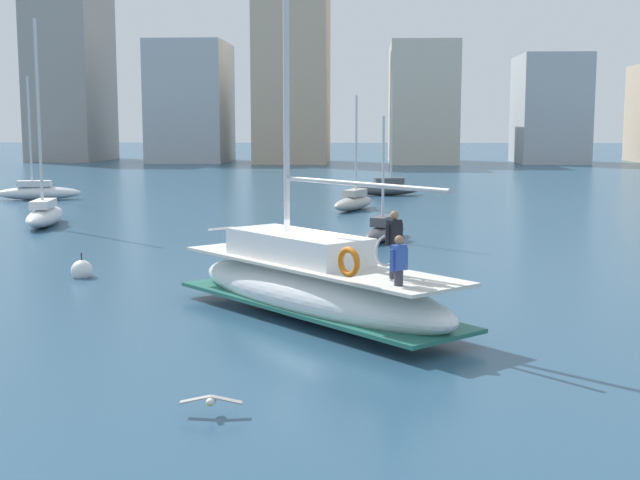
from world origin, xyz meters
name	(u,v)px	position (x,y,z in m)	size (l,w,h in m)	color
ground_plane	(322,311)	(0.00, 0.00, 0.00)	(400.00, 400.00, 0.00)	#284C66
main_sailboat	(313,284)	(-0.17, -0.92, 0.91)	(8.29, 8.67, 13.10)	white
moored_sloop_near	(385,230)	(1.90, 14.29, 0.45)	(2.38, 4.20, 5.34)	#4C4C51
moored_sloop_far	(386,187)	(2.33, 37.84, 0.57)	(5.23, 2.22, 8.29)	#4C4C51
moored_cutter_left	(38,191)	(-20.72, 32.84, 0.58)	(5.56, 2.43, 8.06)	silver
moored_cutter_right	(354,201)	(0.28, 27.30, 0.52)	(2.88, 4.99, 6.63)	#B7B2A8
moored_ketch_distant	(45,213)	(-14.78, 18.56, 0.64)	(2.18, 5.81, 9.97)	white
seagull	(211,401)	(-1.44, -8.54, 0.28)	(1.09, 0.47, 0.17)	silver
mooring_buoy	(82,271)	(-8.19, 4.64, 0.22)	(0.72, 0.72, 0.96)	silver
waterfront_buildings	(330,92)	(-4.17, 89.82, 9.04)	(87.24, 18.89, 23.96)	gray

